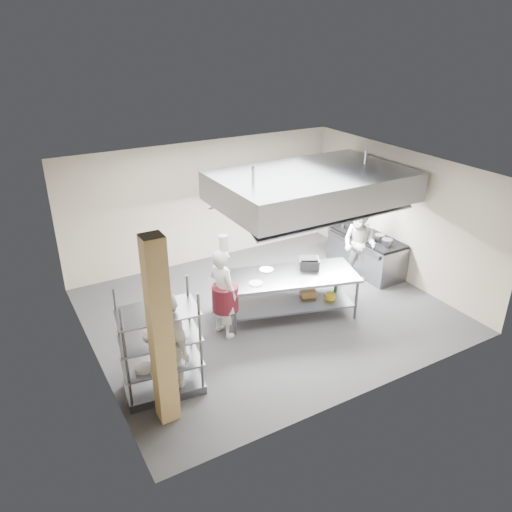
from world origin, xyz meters
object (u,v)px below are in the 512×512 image
island (290,295)px  chef_plating (171,344)px  cooking_range (366,253)px  chef_line (359,244)px  pass_rack (160,343)px  griddle (309,263)px  chef_head (223,293)px  stockpot (380,238)px

island → chef_plating: chef_plating is taller
cooking_range → chef_line: bearing=-150.6°
island → pass_rack: size_ratio=1.42×
chef_plating → griddle: 3.64m
cooking_range → chef_head: bearing=-169.2°
pass_rack → chef_plating: bearing=-21.0°
chef_head → chef_plating: bearing=112.4°
chef_line → island: bearing=-93.0°
cooking_range → island: bearing=-162.9°
stockpot → chef_line: bearing=163.0°
island → chef_line: (2.25, 0.57, 0.41)m
chef_line → chef_plating: bearing=-89.9°
chef_plating → chef_line: bearing=101.8°
cooking_range → chef_line: size_ratio=1.15×
cooking_range → chef_line: 0.71m
chef_head → chef_line: chef_head is taller
griddle → stockpot: bearing=37.4°
island → griddle: 0.75m
pass_rack → cooking_range: 6.12m
cooking_range → stockpot: size_ratio=8.76×
island → chef_head: size_ratio=1.47×
cooking_range → chef_plating: 6.01m
pass_rack → stockpot: (5.82, 1.40, 0.05)m
cooking_range → griddle: (-2.23, -0.74, 0.59)m
island → cooking_range: island is taller
chef_head → griddle: (2.01, 0.06, 0.11)m
island → stockpot: (2.73, 0.43, 0.52)m
chef_line → chef_plating: chef_plating is taller
pass_rack → chef_line: 5.57m
chef_head → stockpot: (4.23, 0.39, 0.09)m
pass_rack → cooking_range: (5.83, 1.81, -0.51)m
griddle → stockpot: 2.25m
cooking_range → chef_plating: chef_plating is taller
pass_rack → chef_head: 1.88m
chef_line → chef_head: bearing=-99.1°
chef_head → chef_plating: 1.81m
pass_rack → chef_head: (1.59, 1.01, -0.03)m
pass_rack → chef_head: pass_rack is taller
chef_plating → stockpot: size_ratio=7.98×
cooking_range → griddle: size_ratio=5.00×
island → chef_plating: bearing=-143.5°
stockpot → island: bearing=-171.1°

